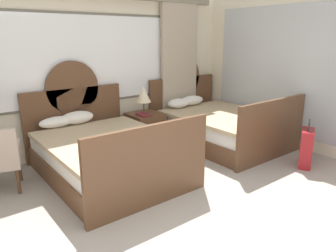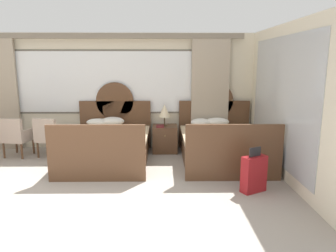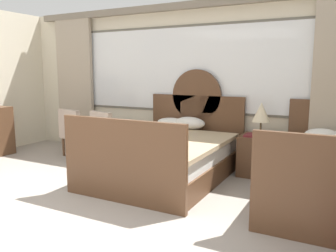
{
  "view_description": "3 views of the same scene",
  "coord_description": "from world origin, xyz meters",
  "px_view_note": "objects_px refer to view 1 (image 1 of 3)",
  "views": [
    {
      "loc": [
        -1.71,
        -1.33,
        1.96
      ],
      "look_at": [
        0.81,
        1.89,
        0.79
      ],
      "focal_mm": 33.86,
      "sensor_mm": 36.0,
      "label": 1
    },
    {
      "loc": [
        1.37,
        -3.72,
        2.02
      ],
      "look_at": [
        1.45,
        1.95,
        0.88
      ],
      "focal_mm": 33.56,
      "sensor_mm": 36.0,
      "label": 2
    },
    {
      "loc": [
        2.5,
        -1.72,
        1.54
      ],
      "look_at": [
        0.74,
        1.64,
        0.94
      ],
      "focal_mm": 36.6,
      "sensor_mm": 36.0,
      "label": 3
    }
  ],
  "objects_px": {
    "nightstand_between_beds": "(145,129)",
    "book_on_nightstand": "(143,115)",
    "suitcase_on_floor": "(306,148)",
    "table_lamp_on_nightstand": "(144,95)",
    "bed_near_mirror": "(219,125)",
    "bed_near_window": "(105,152)"
  },
  "relations": [
    {
      "from": "nightstand_between_beds",
      "to": "book_on_nightstand",
      "type": "height_order",
      "value": "book_on_nightstand"
    },
    {
      "from": "book_on_nightstand",
      "to": "suitcase_on_floor",
      "type": "xyz_separation_m",
      "value": [
        1.51,
        -2.24,
        -0.32
      ]
    },
    {
      "from": "table_lamp_on_nightstand",
      "to": "suitcase_on_floor",
      "type": "relative_size",
      "value": 0.67
    },
    {
      "from": "book_on_nightstand",
      "to": "bed_near_mirror",
      "type": "bearing_deg",
      "value": -25.61
    },
    {
      "from": "book_on_nightstand",
      "to": "suitcase_on_floor",
      "type": "distance_m",
      "value": 2.72
    },
    {
      "from": "nightstand_between_beds",
      "to": "table_lamp_on_nightstand",
      "type": "bearing_deg",
      "value": 117.81
    },
    {
      "from": "nightstand_between_beds",
      "to": "suitcase_on_floor",
      "type": "distance_m",
      "value": 2.74
    },
    {
      "from": "bed_near_mirror",
      "to": "suitcase_on_floor",
      "type": "height_order",
      "value": "bed_near_mirror"
    },
    {
      "from": "bed_near_window",
      "to": "nightstand_between_beds",
      "type": "bearing_deg",
      "value": 31.56
    },
    {
      "from": "book_on_nightstand",
      "to": "table_lamp_on_nightstand",
      "type": "bearing_deg",
      "value": 52.58
    },
    {
      "from": "bed_near_window",
      "to": "suitcase_on_floor",
      "type": "height_order",
      "value": "bed_near_window"
    },
    {
      "from": "bed_near_window",
      "to": "table_lamp_on_nightstand",
      "type": "distance_m",
      "value": 1.52
    },
    {
      "from": "bed_near_window",
      "to": "suitcase_on_floor",
      "type": "distance_m",
      "value": 3.05
    },
    {
      "from": "bed_near_mirror",
      "to": "suitcase_on_floor",
      "type": "bearing_deg",
      "value": -82.17
    },
    {
      "from": "bed_near_mirror",
      "to": "nightstand_between_beds",
      "type": "bearing_deg",
      "value": 148.25
    },
    {
      "from": "bed_near_window",
      "to": "suitcase_on_floor",
      "type": "bearing_deg",
      "value": -32.22
    },
    {
      "from": "bed_near_mirror",
      "to": "table_lamp_on_nightstand",
      "type": "distance_m",
      "value": 1.52
    },
    {
      "from": "book_on_nightstand",
      "to": "suitcase_on_floor",
      "type": "bearing_deg",
      "value": -56.1
    },
    {
      "from": "table_lamp_on_nightstand",
      "to": "suitcase_on_floor",
      "type": "distance_m",
      "value": 2.83
    },
    {
      "from": "table_lamp_on_nightstand",
      "to": "book_on_nightstand",
      "type": "xyz_separation_m",
      "value": [
        -0.1,
        -0.13,
        -0.32
      ]
    },
    {
      "from": "nightstand_between_beds",
      "to": "book_on_nightstand",
      "type": "xyz_separation_m",
      "value": [
        -0.11,
        -0.11,
        0.32
      ]
    },
    {
      "from": "book_on_nightstand",
      "to": "nightstand_between_beds",
      "type": "bearing_deg",
      "value": 46.3
    }
  ]
}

